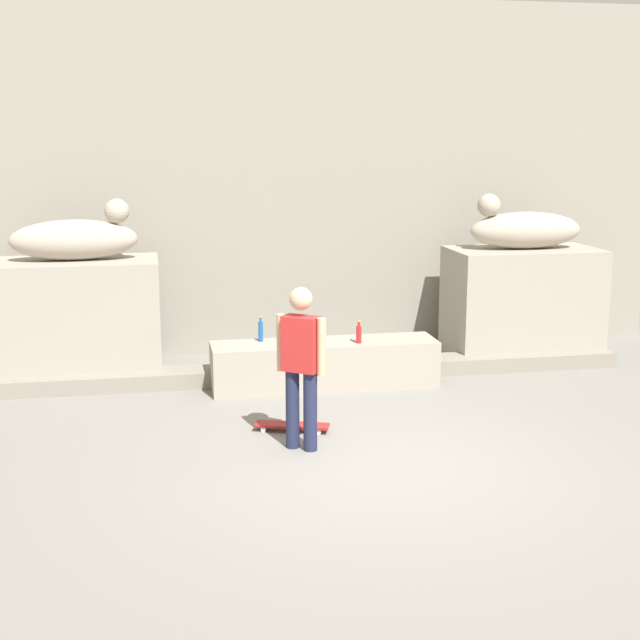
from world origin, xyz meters
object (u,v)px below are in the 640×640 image
(statue_reclining_right, at_px, (523,229))
(skater, at_px, (301,361))
(skateboard, at_px, (292,425))
(bottle_red, at_px, (359,334))
(bottle_blue, at_px, (261,331))
(statue_reclining_left, at_px, (77,238))

(statue_reclining_right, height_order, skater, statue_reclining_right)
(statue_reclining_right, relative_size, skateboard, 1.97)
(skater, relative_size, bottle_red, 5.79)
(statue_reclining_right, height_order, bottle_red, statue_reclining_right)
(bottle_blue, bearing_deg, statue_reclining_left, 159.87)
(statue_reclining_right, distance_m, skateboard, 4.87)
(skater, relative_size, skateboard, 2.03)
(skateboard, bearing_deg, bottle_red, -107.32)
(skateboard, xyz_separation_m, bottle_blue, (-0.11, 1.80, 0.65))
(statue_reclining_left, height_order, bottle_red, statue_reclining_left)
(skater, bearing_deg, statue_reclining_right, -103.22)
(bottle_red, bearing_deg, statue_reclining_right, 23.58)
(statue_reclining_right, relative_size, bottle_red, 5.60)
(statue_reclining_right, height_order, skateboard, statue_reclining_right)
(skater, distance_m, skateboard, 1.02)
(statue_reclining_right, bearing_deg, statue_reclining_left, 1.76)
(statue_reclining_left, distance_m, bottle_red, 3.79)
(skater, xyz_separation_m, bottle_blue, (-0.12, 2.35, -0.20))
(bottle_blue, bearing_deg, skateboard, -86.58)
(bottle_blue, height_order, bottle_red, bottle_blue)
(skater, distance_m, bottle_blue, 2.37)
(statue_reclining_right, relative_size, bottle_blue, 5.02)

